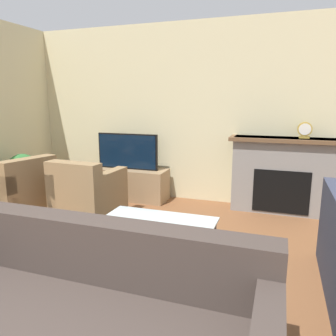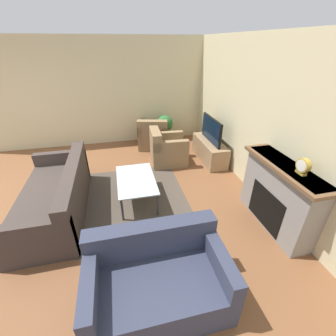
# 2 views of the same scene
# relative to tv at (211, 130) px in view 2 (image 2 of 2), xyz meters

# --- Properties ---
(ground_plane) EXTENTS (20.00, 20.00, 0.00)m
(ground_plane) POSITION_rel_tv_xyz_m (1.03, -4.09, -0.77)
(ground_plane) COLOR brown
(wall_back) EXTENTS (8.43, 0.06, 2.70)m
(wall_back) POSITION_rel_tv_xyz_m (1.03, 0.33, 0.58)
(wall_back) COLOR beige
(wall_back) RESTS_ON ground_plane
(wall_left) EXTENTS (0.06, 7.39, 2.70)m
(wall_left) POSITION_rel_tv_xyz_m (-1.71, -1.89, 0.58)
(wall_left) COLOR beige
(wall_left) RESTS_ON ground_plane
(area_rug) EXTENTS (2.29, 1.85, 0.00)m
(area_rug) POSITION_rel_tv_xyz_m (1.21, -1.93, -0.77)
(area_rug) COLOR #4C4238
(area_rug) RESTS_ON ground_plane
(fireplace) EXTENTS (1.46, 0.41, 1.06)m
(fireplace) POSITION_rel_tv_xyz_m (2.31, 0.13, -0.21)
(fireplace) COLOR gray
(fireplace) RESTS_ON ground_plane
(tv_stand) EXTENTS (1.26, 0.44, 0.49)m
(tv_stand) POSITION_rel_tv_xyz_m (0.00, 0.00, -0.52)
(tv_stand) COLOR #997A56
(tv_stand) RESTS_ON ground_plane
(tv) EXTENTS (1.00, 0.06, 0.56)m
(tv) POSITION_rel_tv_xyz_m (0.00, 0.00, 0.00)
(tv) COLOR black
(tv) RESTS_ON tv_stand
(couch_sectional) EXTENTS (2.18, 0.96, 0.82)m
(couch_sectional) POSITION_rel_tv_xyz_m (1.25, -3.22, -0.48)
(couch_sectional) COLOR #3D332D
(couch_sectional) RESTS_ON ground_plane
(couch_loveseat) EXTENTS (0.89, 1.46, 0.82)m
(couch_loveseat) POSITION_rel_tv_xyz_m (3.08, -1.87, -0.48)
(couch_loveseat) COLOR #33384C
(couch_loveseat) RESTS_ON ground_plane
(armchair_by_window) EXTENTS (1.01, 0.94, 0.82)m
(armchair_by_window) POSITION_rel_tv_xyz_m (-1.10, -1.18, -0.47)
(armchair_by_window) COLOR #8C704C
(armchair_by_window) RESTS_ON ground_plane
(armchair_accent) EXTENTS (0.76, 0.84, 0.82)m
(armchair_accent) POSITION_rel_tv_xyz_m (-0.09, -1.03, -0.46)
(armchair_accent) COLOR #8C704C
(armchair_accent) RESTS_ON ground_plane
(coffee_table) EXTENTS (1.09, 0.65, 0.44)m
(coffee_table) POSITION_rel_tv_xyz_m (1.21, -1.89, -0.37)
(coffee_table) COLOR #333338
(coffee_table) RESTS_ON ground_plane
(potted_plant) EXTENTS (0.46, 0.46, 0.78)m
(potted_plant) POSITION_rel_tv_xyz_m (-1.33, -0.81, -0.26)
(potted_plant) COLOR #47474C
(potted_plant) RESTS_ON ground_plane
(mantel_clock) EXTENTS (0.19, 0.07, 0.22)m
(mantel_clock) POSITION_rel_tv_xyz_m (2.56, 0.13, 0.40)
(mantel_clock) COLOR #B79338
(mantel_clock) RESTS_ON fireplace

